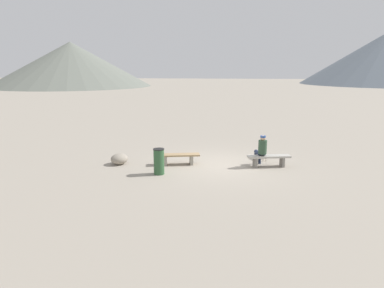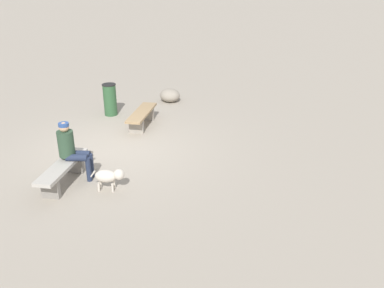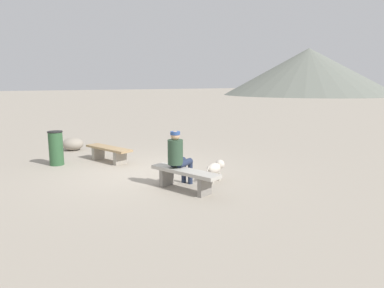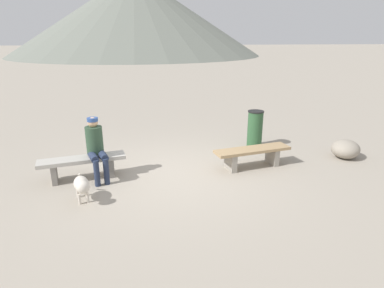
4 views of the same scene
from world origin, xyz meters
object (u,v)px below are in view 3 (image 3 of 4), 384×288
object	(u,v)px
bench_left	(109,151)
seated_person	(178,155)
trash_bin	(56,148)
boulder	(73,144)
dog	(215,168)
bench_right	(185,175)

from	to	relation	value
bench_left	seated_person	size ratio (longest dim) A/B	1.40
bench_left	seated_person	bearing A→B (deg)	-9.09
trash_bin	seated_person	bearing A→B (deg)	21.95
boulder	seated_person	bearing A→B (deg)	4.40
trash_bin	dog	bearing A→B (deg)	32.49
dog	trash_bin	bearing A→B (deg)	105.34
bench_right	trash_bin	distance (m)	4.41
bench_left	trash_bin	xyz separation A→B (m)	(-0.50, -1.37, 0.18)
bench_right	boulder	distance (m)	6.07
seated_person	boulder	world-z (taller)	seated_person
bench_right	boulder	bearing A→B (deg)	171.68
bench_left	seated_person	distance (m)	3.37
dog	boulder	world-z (taller)	dog
bench_left	dog	world-z (taller)	dog
dog	boulder	xyz separation A→B (m)	(-5.90, -1.43, -0.10)
bench_left	dog	size ratio (longest dim) A/B	2.61
bench_right	boulder	size ratio (longest dim) A/B	2.46
bench_right	trash_bin	xyz separation A→B (m)	(-4.14, -1.51, 0.15)
bench_right	bench_left	bearing A→B (deg)	170.13
bench_left	trash_bin	distance (m)	1.47
bench_right	seated_person	xyz separation A→B (m)	(-0.30, 0.03, 0.40)
trash_bin	boulder	bearing A→B (deg)	150.08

